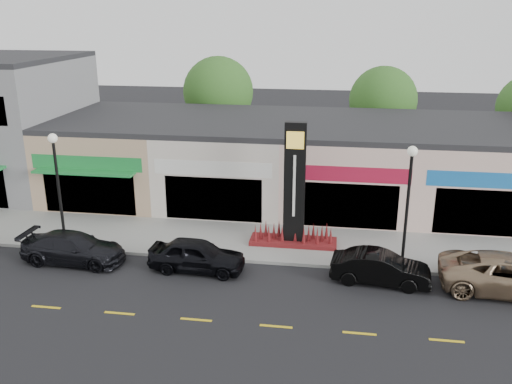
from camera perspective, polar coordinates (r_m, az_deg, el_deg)
ground at (r=23.37m, az=-4.43°, el=-9.42°), size 120.00×120.00×0.00m
sidewalk at (r=27.16m, az=-2.39°, el=-5.04°), size 52.00×4.30×0.15m
curb at (r=25.16m, az=-3.36°, el=-7.07°), size 52.00×0.20×0.15m
shop_beige at (r=35.29m, az=-13.90°, el=3.99°), size 7.00×10.85×4.80m
shop_cream at (r=33.29m, az=-2.65°, el=3.66°), size 7.00×10.01×4.80m
shop_pink_w at (r=32.68m, az=9.50°, el=3.14°), size 7.00×10.01×4.80m
shop_pink_e at (r=33.56m, az=21.53°, el=2.48°), size 7.00×10.01×4.80m
tree_rear_west at (r=40.95m, az=-3.99°, el=10.47°), size 5.20×5.20×7.83m
tree_rear_mid at (r=40.15m, az=13.23°, el=9.39°), size 4.80×4.80×7.29m
lamp_west_near at (r=27.02m, az=-20.17°, el=1.35°), size 0.44×0.44×5.47m
lamp_east_near at (r=23.98m, az=15.74°, el=-0.30°), size 0.44×0.44×5.47m
pylon_sign at (r=25.83m, az=4.03°, el=-1.09°), size 4.20×1.30×6.00m
car_dark_sedan at (r=26.11m, az=-18.67°, el=-5.61°), size 2.11×4.81×1.38m
car_black_sedan at (r=24.12m, az=-6.23°, el=-6.62°), size 1.91×4.32×1.45m
car_black_conv at (r=23.54m, az=12.97°, el=-7.80°), size 1.88×4.25×1.36m
car_gold_suv at (r=24.49m, az=25.23°, el=-7.86°), size 3.02×5.80×1.56m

